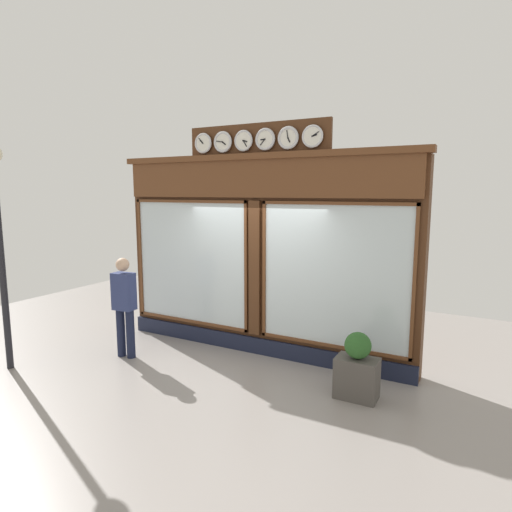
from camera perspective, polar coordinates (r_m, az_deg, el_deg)
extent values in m
plane|color=gray|center=(5.65, -14.69, -21.15)|extent=(14.00, 14.00, 0.00)
cube|color=#4C2B16|center=(7.42, 0.55, -0.27)|extent=(5.34, 0.30, 3.28)
cube|color=#191E33|center=(7.65, -0.07, -11.61)|extent=(5.34, 0.08, 0.28)
cube|color=brown|center=(7.17, -0.16, 10.12)|extent=(5.23, 0.08, 0.61)
cube|color=brown|center=(7.21, -0.08, 12.94)|extent=(5.45, 0.20, 0.10)
cube|color=silver|center=(6.77, 10.12, -2.59)|extent=(2.32, 0.02, 2.17)
cube|color=brown|center=(6.63, 10.31, 6.82)|extent=(2.42, 0.04, 0.05)
cube|color=brown|center=(7.05, 9.83, -11.51)|extent=(2.42, 0.04, 0.05)
cube|color=brown|center=(6.48, 20.05, -3.47)|extent=(0.05, 0.04, 2.27)
cube|color=brown|center=(7.20, 1.09, -1.79)|extent=(0.05, 0.04, 2.27)
cube|color=silver|center=(8.03, -8.61, -0.82)|extent=(2.32, 0.02, 2.17)
cube|color=brown|center=(7.92, -8.87, 7.11)|extent=(2.42, 0.04, 0.05)
cube|color=brown|center=(8.27, -8.52, -8.44)|extent=(2.42, 0.04, 0.05)
cube|color=brown|center=(8.78, -14.87, -0.22)|extent=(0.05, 0.04, 2.27)
cube|color=brown|center=(7.37, -1.33, -1.56)|extent=(0.05, 0.04, 2.27)
cube|color=#4C2B16|center=(7.29, -0.11, -1.67)|extent=(0.20, 0.10, 2.27)
cube|color=#4C2B16|center=(7.27, 0.08, 14.91)|extent=(2.53, 0.06, 0.55)
cylinder|color=white|center=(6.78, 7.43, 15.31)|extent=(0.28, 0.02, 0.28)
torus|color=silver|center=(6.77, 7.41, 15.31)|extent=(0.34, 0.03, 0.34)
cube|color=black|center=(6.75, 7.68, 15.42)|extent=(0.08, 0.01, 0.04)
cube|color=black|center=(6.75, 7.81, 15.59)|extent=(0.11, 0.01, 0.07)
sphere|color=black|center=(6.76, 7.37, 15.32)|extent=(0.02, 0.02, 0.02)
cylinder|color=white|center=(6.93, 4.25, 15.20)|extent=(0.28, 0.02, 0.28)
torus|color=silver|center=(6.93, 4.23, 15.20)|extent=(0.35, 0.05, 0.35)
cube|color=black|center=(6.91, 4.32, 14.94)|extent=(0.05, 0.01, 0.08)
cube|color=black|center=(6.93, 4.12, 15.69)|extent=(0.03, 0.01, 0.12)
sphere|color=black|center=(6.91, 4.18, 15.22)|extent=(0.02, 0.02, 0.02)
cylinder|color=white|center=(7.10, 1.22, 15.06)|extent=(0.28, 0.02, 0.28)
torus|color=silver|center=(7.10, 1.20, 15.06)|extent=(0.35, 0.04, 0.35)
cube|color=black|center=(7.11, 0.88, 15.03)|extent=(0.08, 0.01, 0.02)
cube|color=black|center=(7.10, 0.86, 14.70)|extent=(0.09, 0.01, 0.10)
sphere|color=black|center=(7.09, 1.15, 15.07)|extent=(0.02, 0.02, 0.02)
cylinder|color=white|center=(7.29, -1.65, 14.88)|extent=(0.28, 0.02, 0.28)
torus|color=silver|center=(7.29, -1.67, 14.88)|extent=(0.34, 0.03, 0.34)
cube|color=black|center=(7.26, -1.45, 14.84)|extent=(0.08, 0.01, 0.04)
cube|color=black|center=(7.26, -1.47, 14.53)|extent=(0.08, 0.01, 0.10)
sphere|color=black|center=(7.28, -1.73, 14.90)|extent=(0.02, 0.02, 0.02)
cylinder|color=white|center=(7.50, -4.37, 14.68)|extent=(0.28, 0.02, 0.28)
torus|color=silver|center=(7.50, -4.39, 14.69)|extent=(0.35, 0.05, 0.35)
cube|color=black|center=(7.47, -4.23, 14.53)|extent=(0.07, 0.01, 0.06)
cube|color=black|center=(7.52, -4.82, 14.73)|extent=(0.12, 0.01, 0.03)
sphere|color=black|center=(7.48, -4.45, 14.70)|extent=(0.02, 0.02, 0.02)
cylinder|color=white|center=(7.72, -6.93, 14.47)|extent=(0.28, 0.02, 0.28)
torus|color=silver|center=(7.72, -6.95, 14.47)|extent=(0.34, 0.04, 0.34)
cube|color=black|center=(7.73, -7.18, 14.65)|extent=(0.07, 0.01, 0.06)
cube|color=black|center=(7.74, -7.26, 14.78)|extent=(0.09, 0.01, 0.10)
sphere|color=black|center=(7.71, -7.01, 14.48)|extent=(0.02, 0.02, 0.02)
cylinder|color=#191E38|center=(7.78, -17.30, -9.55)|extent=(0.14, 0.14, 0.82)
cylinder|color=#191E38|center=(7.66, -16.14, -9.80)|extent=(0.14, 0.14, 0.82)
cube|color=navy|center=(7.53, -16.96, -4.46)|extent=(0.38, 0.25, 0.62)
sphere|color=tan|center=(7.45, -17.11, -1.08)|extent=(0.22, 0.22, 0.22)
cylinder|color=black|center=(7.71, -30.35, -1.50)|extent=(0.10, 0.10, 3.18)
cube|color=#4C4742|center=(6.22, 13.07, -15.33)|extent=(0.56, 0.36, 0.56)
sphere|color=#285623|center=(6.05, 13.22, -11.36)|extent=(0.36, 0.36, 0.36)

